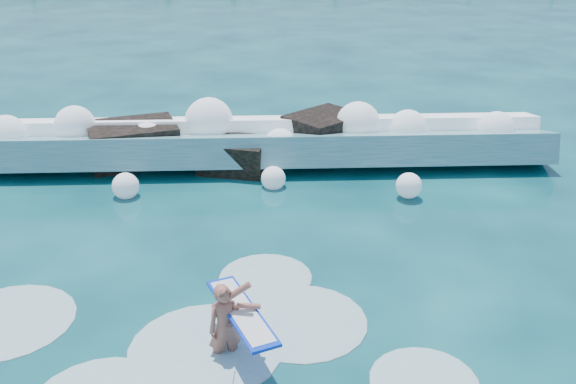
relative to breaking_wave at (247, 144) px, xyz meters
name	(u,v)px	position (x,y,z in m)	size (l,w,h in m)	color
ground	(217,289)	(-0.50, -7.06, -0.53)	(200.00, 200.00, 0.00)	#072D3A
breaking_wave	(247,144)	(0.00, 0.00, 0.00)	(17.60, 2.76, 1.52)	teal
rock_cluster	(222,145)	(-0.74, 0.10, -0.07)	(8.51, 3.45, 1.46)	black
surfer_with_board	(229,324)	(-0.17, -9.08, 0.06)	(1.30, 2.82, 1.61)	#A65F4D
wave_spray	(244,132)	(-0.07, -0.06, 0.40)	(15.35, 4.37, 1.93)	white
surf_foam	(191,339)	(-0.88, -8.66, -0.53)	(9.40, 5.71, 0.14)	silver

